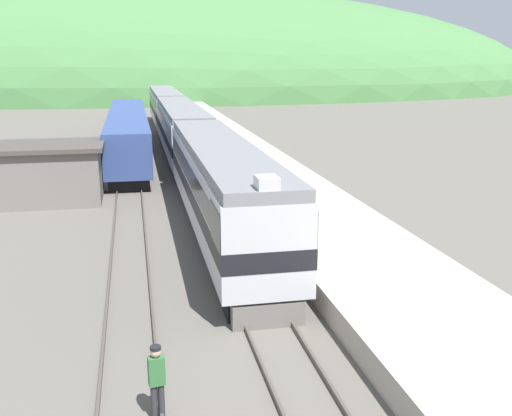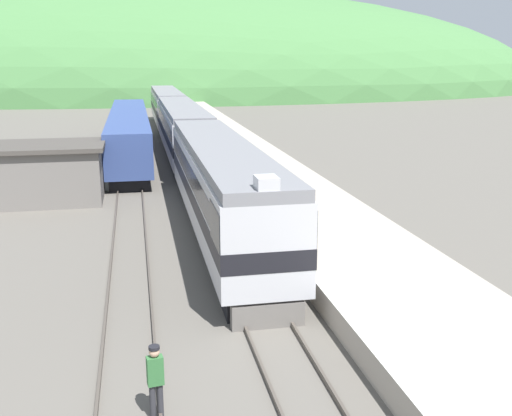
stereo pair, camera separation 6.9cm
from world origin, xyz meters
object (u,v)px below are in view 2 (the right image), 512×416
carriage_third (167,107)px  siding_train (129,133)px  track_worker (155,377)px  express_train_lead_car (222,187)px  carriage_second (183,130)px

carriage_third → siding_train: 19.61m
track_worker → siding_train: bearing=91.0°
express_train_lead_car → carriage_second: express_train_lead_car is taller
carriage_second → express_train_lead_car: bearing=-90.0°
carriage_third → siding_train: bearing=-102.1°
express_train_lead_car → siding_train: (-4.12, 23.86, -0.47)m
express_train_lead_car → siding_train: express_train_lead_car is taller
track_worker → express_train_lead_car: bearing=75.7°
carriage_third → track_worker: (-3.48, -56.62, -1.27)m
carriage_second → track_worker: carriage_second is taller
carriage_second → carriage_third: (0.00, 21.63, 0.00)m
siding_train → track_worker: 37.47m
siding_train → track_worker: bearing=-89.0°
express_train_lead_car → carriage_third: 43.02m
siding_train → track_worker: (0.64, -37.46, -0.81)m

